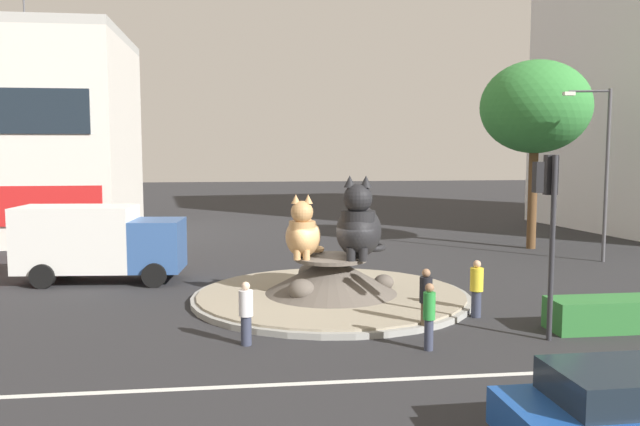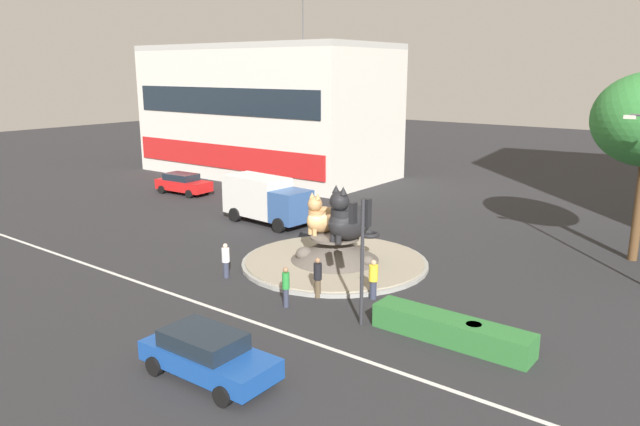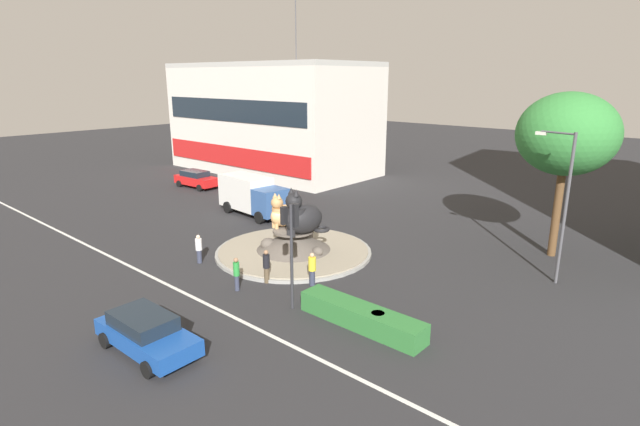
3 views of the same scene
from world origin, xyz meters
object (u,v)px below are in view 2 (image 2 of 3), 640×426
object	(u,v)px
pedestrian_green_shirt	(286,286)
cat_statue_calico	(321,218)
pedestrian_black_shirt	(318,277)
hatchback_near_shophouse	(207,354)
pedestrian_yellow_shirt	(373,279)
sedan_on_far_lane	(183,183)
litter_bin	(473,336)
cat_statue_black	(348,220)
shophouse_block	(267,111)
pedestrian_white_shirt	(226,260)
delivery_box_truck	(265,199)
traffic_light_mast	(362,233)

from	to	relation	value
pedestrian_green_shirt	cat_statue_calico	bearing A→B (deg)	86.39
pedestrian_black_shirt	hatchback_near_shophouse	distance (m)	7.66
pedestrian_yellow_shirt	sedan_on_far_lane	size ratio (longest dim) A/B	0.37
sedan_on_far_lane	hatchback_near_shophouse	distance (m)	29.69
pedestrian_black_shirt	sedan_on_far_lane	distance (m)	24.42
pedestrian_yellow_shirt	litter_bin	distance (m)	5.60
pedestrian_black_shirt	litter_bin	world-z (taller)	pedestrian_black_shirt
cat_statue_black	shophouse_block	bearing A→B (deg)	-115.69
shophouse_block	pedestrian_white_shirt	size ratio (longest dim) A/B	13.74
pedestrian_yellow_shirt	delivery_box_truck	world-z (taller)	delivery_box_truck
shophouse_block	pedestrian_white_shirt	bearing A→B (deg)	-51.99
cat_statue_calico	hatchback_near_shophouse	xyz separation A→B (m)	(4.42, -11.69, -1.45)
sedan_on_far_lane	litter_bin	bearing A→B (deg)	-24.78
cat_statue_calico	pedestrian_yellow_shirt	xyz separation A→B (m)	(4.98, -2.83, -1.34)
shophouse_block	pedestrian_green_shirt	world-z (taller)	shophouse_block
litter_bin	sedan_on_far_lane	bearing A→B (deg)	158.64
cat_statue_black	delivery_box_truck	distance (m)	10.29
cat_statue_calico	litter_bin	bearing A→B (deg)	74.98
cat_statue_calico	pedestrian_black_shirt	world-z (taller)	cat_statue_calico
delivery_box_truck	litter_bin	bearing A→B (deg)	-21.41
pedestrian_black_shirt	traffic_light_mast	bearing A→B (deg)	-53.81
cat_statue_calico	hatchback_near_shophouse	distance (m)	12.58
delivery_box_truck	sedan_on_far_lane	bearing A→B (deg)	170.63
cat_statue_black	litter_bin	xyz separation A→B (m)	(8.43, -4.34, -2.03)
pedestrian_black_shirt	hatchback_near_shophouse	xyz separation A→B (m)	(1.41, -7.53, -0.14)
pedestrian_green_shirt	litter_bin	xyz separation A→B (m)	(7.65, 1.17, -0.48)
cat_statue_black	traffic_light_mast	world-z (taller)	traffic_light_mast
pedestrian_black_shirt	pedestrian_yellow_shirt	distance (m)	2.37
cat_statue_black	hatchback_near_shophouse	distance (m)	11.82
delivery_box_truck	pedestrian_green_shirt	bearing A→B (deg)	-39.61
cat_statue_calico	pedestrian_black_shirt	xyz separation A→B (m)	(3.01, -4.15, -1.31)
cat_statue_black	pedestrian_white_shirt	distance (m)	6.11
cat_statue_black	pedestrian_yellow_shirt	xyz separation A→B (m)	(3.14, -2.56, -1.57)
shophouse_block	pedestrian_white_shirt	xyz separation A→B (m)	(18.04, -22.66, -4.96)
pedestrian_yellow_shirt	pedestrian_green_shirt	size ratio (longest dim) A/B	1.01
pedestrian_white_shirt	pedestrian_green_shirt	size ratio (longest dim) A/B	0.97
cat_statue_calico	litter_bin	world-z (taller)	cat_statue_calico
shophouse_block	pedestrian_black_shirt	xyz separation A→B (m)	(23.01, -22.02, -4.90)
cat_statue_calico	cat_statue_black	distance (m)	1.87
pedestrian_white_shirt	cat_statue_calico	bearing A→B (deg)	59.00
pedestrian_green_shirt	sedan_on_far_lane	bearing A→B (deg)	121.70
shophouse_block	sedan_on_far_lane	world-z (taller)	shophouse_block
traffic_light_mast	hatchback_near_shophouse	distance (m)	7.19
pedestrian_black_shirt	hatchback_near_shophouse	size ratio (longest dim) A/B	0.38
traffic_light_mast	pedestrian_black_shirt	world-z (taller)	traffic_light_mast
traffic_light_mast	litter_bin	distance (m)	5.37
shophouse_block	hatchback_near_shophouse	size ratio (longest dim) A/B	4.89
pedestrian_green_shirt	hatchback_near_shophouse	bearing A→B (deg)	-100.94
pedestrian_green_shirt	litter_bin	world-z (taller)	pedestrian_green_shirt
pedestrian_yellow_shirt	pedestrian_green_shirt	world-z (taller)	pedestrian_yellow_shirt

